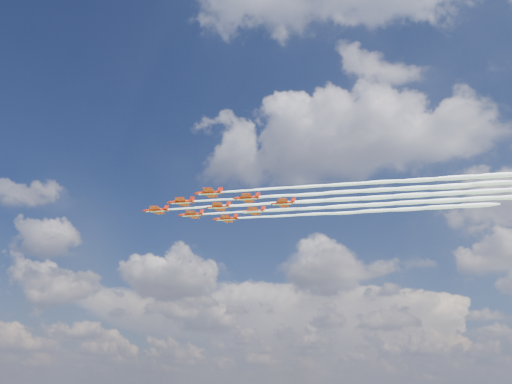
# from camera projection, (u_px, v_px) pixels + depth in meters

# --- Properties ---
(jet_lead) EXTENTS (105.17, 25.27, 2.39)m
(jet_lead) POSITION_uv_depth(u_px,v_px,m) (303.00, 202.00, 163.75)
(jet_lead) COLOR red
(jet_row2_port) EXTENTS (105.17, 25.27, 2.39)m
(jet_row2_port) POSITION_uv_depth(u_px,v_px,m) (336.00, 193.00, 156.42)
(jet_row2_port) COLOR red
(jet_row2_starb) EXTENTS (105.17, 25.27, 2.39)m
(jet_row2_starb) POSITION_uv_depth(u_px,v_px,m) (336.00, 207.00, 167.91)
(jet_row2_starb) COLOR red
(jet_row3_port) EXTENTS (105.17, 25.27, 2.39)m
(jet_row3_port) POSITION_uv_depth(u_px,v_px,m) (373.00, 183.00, 149.08)
(jet_row3_port) COLOR red
(jet_row3_centre) EXTENTS (105.17, 25.27, 2.39)m
(jet_row3_centre) POSITION_uv_depth(u_px,v_px,m) (370.00, 198.00, 160.58)
(jet_row3_centre) COLOR red
(jet_row3_starb) EXTENTS (105.17, 25.27, 2.39)m
(jet_row3_starb) POSITION_uv_depth(u_px,v_px,m) (369.00, 211.00, 172.07)
(jet_row3_starb) COLOR red
(jet_row4_port) EXTENTS (105.17, 25.27, 2.39)m
(jet_row4_port) POSITION_uv_depth(u_px,v_px,m) (408.00, 189.00, 153.24)
(jet_row4_port) COLOR red
(jet_row4_starb) EXTENTS (105.17, 25.27, 2.39)m
(jet_row4_starb) POSITION_uv_depth(u_px,v_px,m) (403.00, 203.00, 164.74)
(jet_row4_starb) COLOR red
(jet_tail) EXTENTS (105.17, 25.27, 2.39)m
(jet_tail) POSITION_uv_depth(u_px,v_px,m) (441.00, 194.00, 157.41)
(jet_tail) COLOR red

